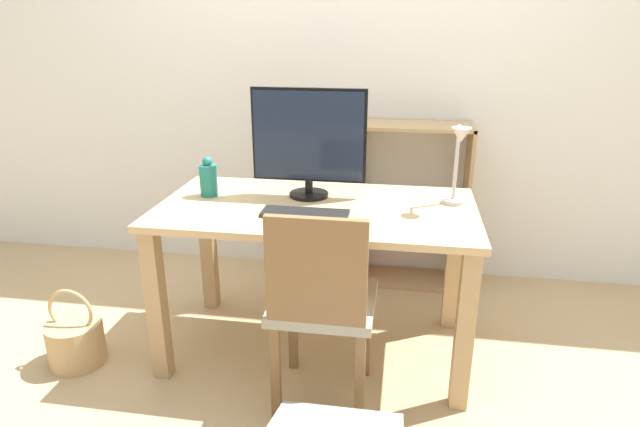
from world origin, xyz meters
The scene contains 10 objects.
ground_plane centered at (0.00, 0.00, 0.00)m, with size 10.00×10.00×0.00m, color tan.
wall_back centered at (0.00, 0.96, 1.30)m, with size 8.00×0.05×2.60m.
desk centered at (0.00, 0.00, 0.59)m, with size 1.37×0.73×0.72m.
monitor centered at (-0.06, 0.13, 0.98)m, with size 0.51×0.18×0.49m.
keyboard centered at (-0.03, -0.13, 0.73)m, with size 0.36×0.12×0.02m.
vase centered at (-0.51, 0.06, 0.80)m, with size 0.08×0.08×0.18m.
desk_lamp centered at (0.59, 0.07, 0.93)m, with size 0.10×0.19×0.35m.
chair centered at (0.08, -0.39, 0.47)m, with size 0.40×0.40×0.86m.
bookshelf centered at (0.09, 0.79, 0.44)m, with size 0.93×0.28×0.94m.
basket centered at (-1.06, -0.28, 0.11)m, with size 0.25×0.25×0.37m.
Camera 1 is at (0.36, -2.16, 1.48)m, focal length 30.00 mm.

